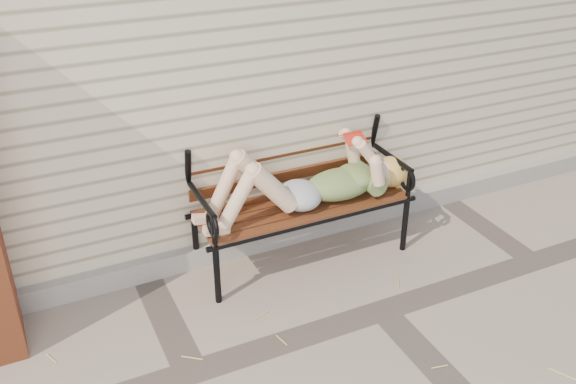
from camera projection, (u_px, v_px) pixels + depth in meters
ground at (382, 310)px, 4.02m from camera, size 80.00×80.00×0.00m
foundation_strip at (312, 227)px, 4.76m from camera, size 8.00×0.10×0.15m
garden_bench at (296, 179)px, 4.34m from camera, size 1.60×0.64×1.03m
reading_woman at (307, 182)px, 4.23m from camera, size 1.51×0.34×0.47m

